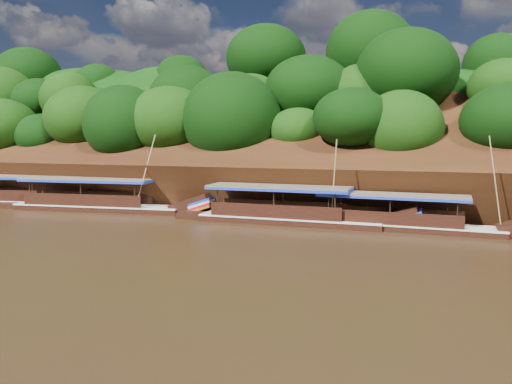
# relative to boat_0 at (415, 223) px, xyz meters

# --- Properties ---
(ground) EXTENTS (160.00, 160.00, 0.00)m
(ground) POSITION_rel_boat_0_xyz_m (-10.74, -7.24, -0.52)
(ground) COLOR black
(ground) RESTS_ON ground
(riverbank) EXTENTS (120.00, 30.06, 19.40)m
(riverbank) POSITION_rel_boat_0_xyz_m (-10.75, 15.48, 1.37)
(riverbank) COLOR black
(riverbank) RESTS_ON ground
(boat_0) EXTENTS (14.26, 2.64, 6.43)m
(boat_0) POSITION_rel_boat_0_xyz_m (0.00, 0.00, 0.00)
(boat_0) COLOR black
(boat_0) RESTS_ON ground
(boat_1) EXTENTS (15.01, 2.74, 6.25)m
(boat_1) POSITION_rel_boat_0_xyz_m (-7.50, -0.10, 0.06)
(boat_1) COLOR black
(boat_1) RESTS_ON ground
(boat_2) EXTENTS (16.98, 4.10, 6.64)m
(boat_2) POSITION_rel_boat_0_xyz_m (-23.62, 0.61, 0.08)
(boat_2) COLOR black
(boat_2) RESTS_ON ground
(boat_3) EXTENTS (14.87, 5.41, 3.13)m
(boat_3) POSITION_rel_boat_0_xyz_m (-33.69, 0.75, 0.07)
(boat_3) COLOR black
(boat_3) RESTS_ON ground
(reeds) EXTENTS (49.27, 1.90, 1.89)m
(reeds) POSITION_rel_boat_0_xyz_m (-14.67, 2.39, 0.32)
(reeds) COLOR #34701C
(reeds) RESTS_ON ground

